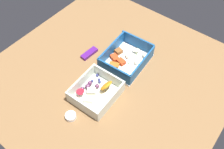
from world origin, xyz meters
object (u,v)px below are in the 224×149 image
at_px(pasta_container, 126,59).
at_px(candy_bar, 89,53).
at_px(paper_cup_liner, 71,116).
at_px(fruit_bowl, 96,92).

bearing_deg(pasta_container, candy_bar, 108.38).
bearing_deg(candy_bar, paper_cup_liner, -151.19).
height_order(fruit_bowl, candy_bar, fruit_bowl).
bearing_deg(candy_bar, pasta_container, -68.04).
xyz_separation_m(pasta_container, fruit_bowl, (-0.18, -0.00, -0.00)).
relative_size(pasta_container, paper_cup_liner, 5.34).
bearing_deg(fruit_bowl, paper_cup_liner, 176.56).
xyz_separation_m(pasta_container, candy_bar, (-0.05, 0.13, -0.01)).
bearing_deg(pasta_container, paper_cup_liner, 176.02).
bearing_deg(paper_cup_liner, pasta_container, -0.40).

